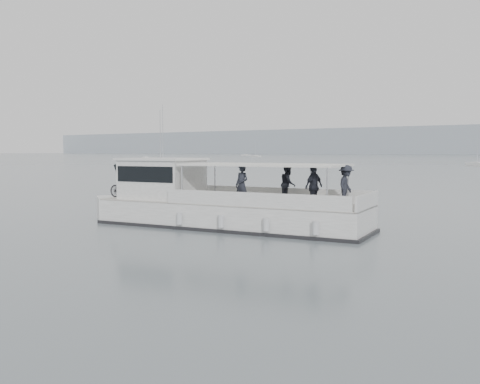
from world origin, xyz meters
The scene contains 2 objects.
ground centered at (0.00, 0.00, 0.00)m, with size 1400.00×1400.00×0.00m, color slate.
tour_boat centered at (-1.94, -0.90, 0.96)m, with size 14.09×4.99×5.86m.
Camera 1 is at (13.08, -19.86, 3.40)m, focal length 40.00 mm.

